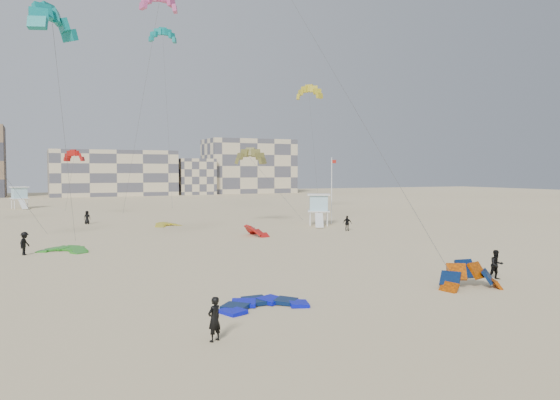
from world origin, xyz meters
name	(u,v)px	position (x,y,z in m)	size (l,w,h in m)	color
ground	(268,315)	(0.00, 0.00, 0.00)	(320.00, 320.00, 0.00)	beige
kite_ground_blue	(263,307)	(0.30, 1.30, 0.00)	(3.91, 4.08, 0.51)	#000AEC
kite_ground_orange	(470,289)	(12.26, 0.39, 0.00)	(3.56, 2.63, 2.42)	#EE5900
kite_ground_green	(64,252)	(-7.37, 24.50, 0.00)	(3.78, 3.99, 0.64)	#1D9522
kite_ground_red_far	(257,236)	(10.80, 28.26, 0.00)	(3.34, 3.08, 1.72)	red
kite_ground_yellow	(167,226)	(4.81, 41.56, 0.00)	(3.20, 3.32, 0.77)	gold
kitesurfer_main	(214,319)	(-3.36, -2.70, 0.86)	(0.62, 0.41, 1.71)	black
kitesurfer_b	(496,265)	(15.57, 1.76, 0.88)	(0.86, 0.67, 1.77)	black
kitesurfer_c	(25,243)	(-10.21, 23.84, 0.90)	(1.17, 0.67, 1.80)	black
kitesurfer_d	(347,223)	(21.44, 28.35, 0.83)	(0.97, 0.41, 1.66)	black
kitesurfer_e	(87,217)	(-3.60, 48.09, 0.82)	(0.80, 0.52, 1.63)	black
kitesurfer_f	(319,210)	(28.99, 48.66, 0.80)	(1.48, 0.47, 1.59)	black
kite_fly_teal_a	(52,24)	(-8.01, 20.82, 17.10)	(6.06, 6.04, 17.79)	#0F857E
kite_fly_pink	(159,3)	(4.95, 45.45, 26.94)	(6.33, 6.60, 27.42)	#D04884
kite_fly_olive	(250,158)	(13.95, 38.16, 8.06)	(6.69, 8.38, 8.49)	olive
kite_fly_yellow	(309,94)	(29.30, 52.67, 18.38)	(5.58, 5.61, 18.69)	gold
kite_fly_teal_b	(163,37)	(8.65, 60.40, 26.65)	(4.37, 4.51, 26.82)	#0F857E
kite_fly_red	(74,157)	(-4.18, 59.96, 8.52)	(4.27, 4.28, 8.65)	red
lifeguard_tower_near	(319,210)	(21.50, 34.96, 1.87)	(3.57, 5.63, 3.76)	white
lifeguard_tower_far	(19,198)	(-11.78, 82.34, 1.90)	(3.30, 5.58, 3.84)	white
flagpole	(332,189)	(23.90, 36.05, 4.28)	(0.66, 0.10, 8.17)	white
condo_mid	(113,173)	(10.00, 130.00, 6.00)	(32.00, 16.00, 12.00)	beige
condo_east	(249,166)	(50.00, 132.00, 8.00)	(26.00, 14.00, 16.00)	beige
condo_fill_right	(194,177)	(32.00, 128.00, 5.00)	(10.00, 10.00, 10.00)	beige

